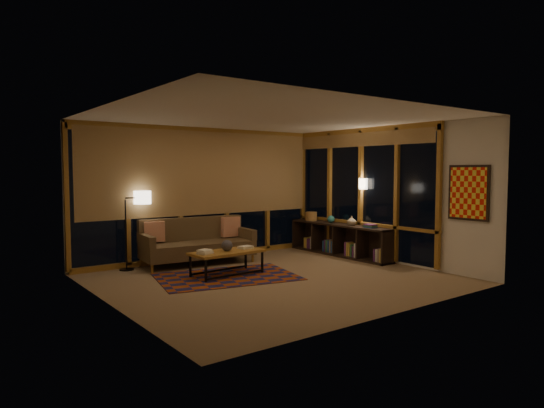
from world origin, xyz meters
TOP-DOWN VIEW (x-y plane):
  - floor at (0.00, 0.00)m, footprint 5.50×5.00m
  - ceiling at (0.00, 0.00)m, footprint 5.50×5.00m
  - walls at (0.00, 0.00)m, footprint 5.51×5.01m
  - window_wall_back at (0.00, 2.43)m, footprint 5.30×0.16m
  - window_wall_right at (2.68, 0.60)m, footprint 0.16×3.70m
  - wall_art at (2.71, -1.85)m, footprint 0.06×0.74m
  - wall_sconce at (2.62, 0.45)m, footprint 0.12×0.18m
  - sofa at (-0.41, 1.95)m, footprint 2.22×1.09m
  - pillow_left at (-1.18, 2.25)m, footprint 0.41×0.21m
  - pillow_right at (0.41, 2.07)m, footprint 0.41×0.14m
  - area_rug at (-0.57, 0.62)m, footprint 2.60×2.01m
  - coffee_table at (-0.50, 0.73)m, footprint 1.31×0.66m
  - book_stack_a at (-0.94, 0.72)m, footprint 0.27×0.25m
  - book_stack_b at (-0.09, 0.75)m, footprint 0.24×0.20m
  - ceramic_pot at (-0.49, 0.74)m, footprint 0.26×0.26m
  - floor_lamp at (-1.74, 2.22)m, footprint 0.50×0.35m
  - bookshelf at (2.49, 1.00)m, footprint 0.40×2.72m
  - basket at (2.47, 1.89)m, footprint 0.33×0.33m
  - teal_bowl at (2.49, 1.26)m, footprint 0.18×0.18m
  - vase at (2.49, 0.64)m, footprint 0.20×0.20m
  - shelf_book_stack at (2.49, 0.13)m, footprint 0.25×0.30m

SIDE VIEW (x-z plane):
  - floor at x=0.00m, z-range -0.01..0.01m
  - area_rug at x=-0.57m, z-range 0.00..0.01m
  - coffee_table at x=-0.50m, z-range 0.00..0.43m
  - bookshelf at x=2.49m, z-range 0.00..0.68m
  - sofa at x=-0.41m, z-range 0.00..0.88m
  - book_stack_b at x=-0.09m, z-range 0.43..0.47m
  - book_stack_a at x=-0.94m, z-range 0.43..0.49m
  - ceramic_pot at x=-0.49m, z-range 0.43..0.62m
  - pillow_left at x=-1.18m, z-range 0.44..0.83m
  - pillow_right at x=0.41m, z-range 0.44..0.84m
  - shelf_book_stack at x=2.49m, z-range 0.68..0.75m
  - floor_lamp at x=-1.74m, z-range 0.00..1.45m
  - teal_bowl at x=2.49m, z-range 0.68..0.84m
  - basket at x=2.47m, z-range 0.68..0.88m
  - vase at x=2.49m, z-range 0.68..0.88m
  - walls at x=0.00m, z-range 0.00..2.70m
  - window_wall_back at x=0.00m, z-range 0.05..2.65m
  - window_wall_right at x=2.68m, z-range 0.05..2.65m
  - wall_art at x=2.71m, z-range 0.98..1.92m
  - wall_sconce at x=2.62m, z-range 1.44..1.66m
  - ceiling at x=0.00m, z-range 2.70..2.71m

